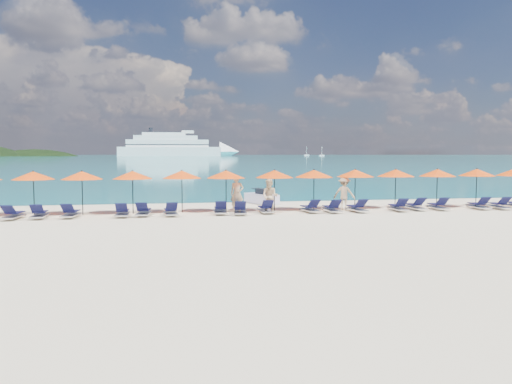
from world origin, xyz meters
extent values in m
plane|color=beige|center=(0.00, 0.00, 0.00)|extent=(1400.00, 1400.00, 0.00)
cube|color=#1FA9B2|center=(0.00, 660.00, 0.01)|extent=(1600.00, 1300.00, 0.01)
ellipsoid|color=black|center=(-150.00, 560.00, -35.00)|extent=(162.00, 126.00, 85.50)
cube|color=white|center=(-4.00, 532.25, 4.99)|extent=(109.77, 20.39, 9.97)
cone|color=white|center=(61.82, 532.52, 4.99)|extent=(22.03, 22.03, 21.94)
cube|color=white|center=(-5.99, 532.25, 13.96)|extent=(87.82, 17.31, 7.98)
cube|color=white|center=(-7.98, 532.24, 19.94)|extent=(68.07, 15.23, 4.99)
cube|color=white|center=(-9.98, 532.23, 23.93)|extent=(46.12, 12.15, 3.49)
cube|color=black|center=(-5.99, 532.25, 12.46)|extent=(88.92, 17.51, 0.90)
cube|color=black|center=(-5.99, 532.25, 15.95)|extent=(86.72, 17.10, 0.90)
cylinder|color=black|center=(-23.74, 532.17, 27.92)|extent=(4.39, 4.39, 5.48)
cube|color=white|center=(158.47, 560.34, 0.82)|extent=(6.16, 2.05, 1.64)
cylinder|color=white|center=(158.47, 560.34, 6.16)|extent=(0.37, 0.37, 10.27)
cube|color=white|center=(157.11, 495.17, 0.76)|extent=(5.72, 1.91, 1.53)
cylinder|color=white|center=(157.11, 495.17, 5.72)|extent=(0.34, 0.34, 9.54)
cube|color=silver|center=(1.37, 8.94, 0.32)|extent=(1.90, 2.75, 0.59)
cube|color=black|center=(1.46, 8.74, 0.75)|extent=(0.91, 1.20, 0.38)
cylinder|color=black|center=(1.12, 9.53, 0.91)|extent=(0.57, 0.29, 0.06)
imported|color=#D8B284|center=(-0.72, 4.80, 0.98)|extent=(0.73, 0.49, 1.96)
imported|color=#D8B284|center=(0.86, 3.75, 0.90)|extent=(1.01, 0.88, 1.80)
imported|color=#D8B284|center=(5.27, 4.76, 0.93)|extent=(1.31, 1.07, 1.85)
cylinder|color=black|center=(-11.02, 5.10, 1.10)|extent=(0.05, 0.05, 2.20)
cone|color=#F8490B|center=(-11.02, 5.10, 2.02)|extent=(2.10, 2.10, 0.42)
sphere|color=black|center=(-11.02, 5.10, 2.24)|extent=(0.08, 0.08, 0.08)
cylinder|color=black|center=(-8.64, 4.87, 1.10)|extent=(0.05, 0.05, 2.20)
cone|color=#F8490B|center=(-8.64, 4.87, 2.02)|extent=(2.10, 2.10, 0.42)
sphere|color=black|center=(-8.64, 4.87, 2.24)|extent=(0.08, 0.08, 0.08)
cylinder|color=black|center=(-6.15, 4.98, 1.10)|extent=(0.05, 0.05, 2.20)
cone|color=#F8490B|center=(-6.15, 4.98, 2.02)|extent=(2.10, 2.10, 0.42)
sphere|color=black|center=(-6.15, 4.98, 2.24)|extent=(0.08, 0.08, 0.08)
cylinder|color=black|center=(-3.62, 5.10, 1.10)|extent=(0.05, 0.05, 2.20)
cone|color=#F8490B|center=(-3.62, 5.10, 2.02)|extent=(2.10, 2.10, 0.42)
sphere|color=black|center=(-3.62, 5.10, 2.24)|extent=(0.08, 0.08, 0.08)
cylinder|color=black|center=(-1.29, 4.88, 1.10)|extent=(0.05, 0.05, 2.20)
cone|color=#F8490B|center=(-1.29, 4.88, 2.02)|extent=(2.10, 2.10, 0.42)
sphere|color=black|center=(-1.29, 4.88, 2.24)|extent=(0.08, 0.08, 0.08)
cylinder|color=black|center=(1.34, 4.85, 1.10)|extent=(0.05, 0.05, 2.20)
cone|color=#F8490B|center=(1.34, 4.85, 2.02)|extent=(2.10, 2.10, 0.42)
sphere|color=black|center=(1.34, 4.85, 2.24)|extent=(0.08, 0.08, 0.08)
cylinder|color=black|center=(3.56, 4.90, 1.10)|extent=(0.05, 0.05, 2.20)
cone|color=#F8490B|center=(3.56, 4.90, 2.02)|extent=(2.10, 2.10, 0.42)
sphere|color=black|center=(3.56, 4.90, 2.24)|extent=(0.08, 0.08, 0.08)
cylinder|color=black|center=(6.01, 5.07, 1.10)|extent=(0.05, 0.05, 2.20)
cone|color=#F8490B|center=(6.01, 5.07, 2.02)|extent=(2.10, 2.10, 0.42)
sphere|color=black|center=(6.01, 5.07, 2.24)|extent=(0.08, 0.08, 0.08)
cylinder|color=black|center=(8.43, 5.05, 1.10)|extent=(0.05, 0.05, 2.20)
cone|color=#F8490B|center=(8.43, 5.05, 2.02)|extent=(2.10, 2.10, 0.42)
sphere|color=black|center=(8.43, 5.05, 2.24)|extent=(0.08, 0.08, 0.08)
cylinder|color=black|center=(10.89, 4.87, 1.10)|extent=(0.05, 0.05, 2.20)
cone|color=#F8490B|center=(10.89, 4.87, 2.02)|extent=(2.10, 2.10, 0.42)
sphere|color=black|center=(10.89, 4.87, 2.24)|extent=(0.08, 0.08, 0.08)
cylinder|color=black|center=(13.43, 4.94, 1.10)|extent=(0.05, 0.05, 2.20)
cone|color=#F8490B|center=(13.43, 4.94, 2.02)|extent=(2.10, 2.10, 0.42)
sphere|color=black|center=(13.43, 4.94, 2.24)|extent=(0.08, 0.08, 0.08)
cube|color=silver|center=(-11.60, 3.61, 0.14)|extent=(0.78, 1.75, 0.06)
cube|color=black|center=(-11.58, 3.86, 0.30)|extent=(0.65, 1.15, 0.04)
cube|color=black|center=(-11.65, 3.06, 0.55)|extent=(0.60, 0.59, 0.43)
cube|color=silver|center=(-10.45, 3.73, 0.14)|extent=(0.70, 1.73, 0.06)
cube|color=black|center=(-10.47, 3.98, 0.30)|extent=(0.60, 1.12, 0.04)
cube|color=black|center=(-10.43, 3.18, 0.55)|extent=(0.57, 0.56, 0.43)
cube|color=silver|center=(-9.03, 3.79, 0.14)|extent=(0.75, 1.74, 0.06)
cube|color=black|center=(-9.01, 4.04, 0.30)|extent=(0.63, 1.14, 0.04)
cube|color=black|center=(-9.07, 3.25, 0.55)|extent=(0.59, 0.58, 0.43)
cube|color=silver|center=(-6.57, 3.71, 0.14)|extent=(0.63, 1.70, 0.06)
cube|color=black|center=(-6.57, 3.96, 0.30)|extent=(0.56, 1.10, 0.04)
cube|color=black|center=(-6.57, 3.16, 0.55)|extent=(0.55, 0.54, 0.43)
cube|color=silver|center=(-5.56, 3.84, 0.14)|extent=(0.78, 1.75, 0.06)
cube|color=black|center=(-5.54, 4.09, 0.30)|extent=(0.65, 1.15, 0.04)
cube|color=black|center=(-5.61, 3.29, 0.55)|extent=(0.60, 0.59, 0.43)
cube|color=silver|center=(-4.23, 3.68, 0.14)|extent=(0.77, 1.75, 0.06)
cube|color=black|center=(-4.25, 3.92, 0.30)|extent=(0.65, 1.15, 0.04)
cube|color=black|center=(-4.17, 3.13, 0.55)|extent=(0.60, 0.59, 0.43)
cube|color=silver|center=(-1.71, 3.92, 0.14)|extent=(0.70, 1.73, 0.06)
cube|color=black|center=(-1.70, 4.17, 0.30)|extent=(0.60, 1.12, 0.04)
cube|color=black|center=(-1.74, 3.37, 0.55)|extent=(0.57, 0.56, 0.43)
cube|color=silver|center=(-0.73, 3.61, 0.14)|extent=(0.76, 1.75, 0.06)
cube|color=black|center=(-0.71, 3.86, 0.30)|extent=(0.64, 1.14, 0.04)
cube|color=black|center=(-0.78, 3.06, 0.55)|extent=(0.59, 0.58, 0.43)
cube|color=silver|center=(0.67, 3.98, 0.14)|extent=(0.62, 1.70, 0.06)
cube|color=black|center=(0.67, 4.23, 0.30)|extent=(0.55, 1.10, 0.04)
cube|color=black|center=(0.67, 3.43, 0.55)|extent=(0.55, 0.54, 0.43)
cube|color=silver|center=(3.06, 3.87, 0.14)|extent=(0.79, 1.75, 0.06)
cube|color=black|center=(3.03, 4.12, 0.30)|extent=(0.66, 1.15, 0.04)
cube|color=black|center=(3.11, 3.32, 0.55)|extent=(0.60, 0.59, 0.43)
cube|color=silver|center=(4.18, 3.64, 0.14)|extent=(0.63, 1.70, 0.06)
cube|color=black|center=(4.18, 3.89, 0.30)|extent=(0.55, 1.10, 0.04)
cube|color=black|center=(4.18, 3.09, 0.55)|extent=(0.55, 0.54, 0.43)
cube|color=silver|center=(5.58, 3.65, 0.14)|extent=(0.77, 1.75, 0.06)
cube|color=black|center=(5.55, 3.90, 0.30)|extent=(0.64, 1.14, 0.04)
cube|color=black|center=(5.62, 3.10, 0.55)|extent=(0.59, 0.58, 0.43)
cube|color=silver|center=(7.95, 3.69, 0.14)|extent=(0.74, 1.74, 0.06)
cube|color=black|center=(7.96, 3.93, 0.30)|extent=(0.63, 1.14, 0.04)
cube|color=black|center=(7.91, 3.14, 0.55)|extent=(0.59, 0.57, 0.43)
cube|color=silver|center=(9.06, 3.97, 0.14)|extent=(0.68, 1.72, 0.06)
cube|color=black|center=(9.05, 4.22, 0.30)|extent=(0.59, 1.12, 0.04)
cube|color=black|center=(9.08, 3.42, 0.55)|extent=(0.57, 0.56, 0.43)
cube|color=silver|center=(10.38, 3.84, 0.14)|extent=(0.73, 1.74, 0.06)
cube|color=black|center=(10.40, 4.09, 0.30)|extent=(0.62, 1.13, 0.04)
cube|color=black|center=(10.34, 3.30, 0.55)|extent=(0.59, 0.57, 0.43)
cube|color=silver|center=(12.82, 3.76, 0.14)|extent=(0.78, 1.75, 0.06)
cube|color=black|center=(12.84, 4.00, 0.30)|extent=(0.65, 1.15, 0.04)
cube|color=black|center=(12.77, 3.21, 0.55)|extent=(0.60, 0.59, 0.43)
cube|color=silver|center=(13.94, 3.59, 0.14)|extent=(0.75, 1.74, 0.06)
cube|color=black|center=(13.96, 3.84, 0.30)|extent=(0.63, 1.14, 0.04)
cube|color=black|center=(13.90, 3.04, 0.55)|extent=(0.59, 0.58, 0.43)
cube|color=black|center=(15.26, 4.20, 0.30)|extent=(0.58, 1.12, 0.04)
camera|label=1|loc=(-4.25, -21.50, 3.13)|focal=35.00mm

